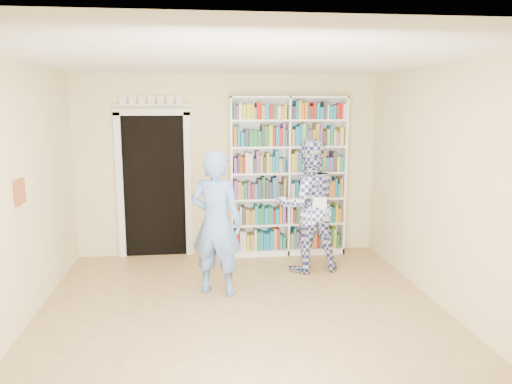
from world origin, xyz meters
TOP-DOWN VIEW (x-y plane):
  - floor at (0.00, 0.00)m, footprint 5.00×5.00m
  - ceiling at (0.00, 0.00)m, footprint 5.00×5.00m
  - wall_back at (0.00, 2.50)m, footprint 4.50×0.00m
  - wall_left at (-2.25, 0.00)m, footprint 0.00×5.00m
  - wall_right at (2.25, 0.00)m, footprint 0.00×5.00m
  - bookshelf at (0.88, 2.34)m, footprint 1.73×0.32m
  - doorway at (-1.10, 2.48)m, footprint 1.10×0.08m
  - wall_art at (-2.23, 0.20)m, footprint 0.03×0.25m
  - man_blue at (-0.25, 0.82)m, footprint 0.75×0.63m
  - man_plaid at (1.02, 1.54)m, footprint 0.96×0.79m
  - paper_sheet at (1.11, 1.27)m, footprint 0.19×0.04m

SIDE VIEW (x-z plane):
  - floor at x=0.00m, z-range 0.00..0.00m
  - man_blue at x=-0.25m, z-range 0.00..1.74m
  - man_plaid at x=1.02m, z-range 0.00..1.81m
  - paper_sheet at x=1.11m, z-range 0.80..1.07m
  - doorway at x=-1.10m, z-range -0.04..2.39m
  - bookshelf at x=0.88m, z-range 0.01..2.39m
  - wall_back at x=0.00m, z-range -0.90..3.60m
  - wall_left at x=-2.25m, z-range -1.15..3.85m
  - wall_right at x=2.25m, z-range -1.15..3.85m
  - wall_art at x=-2.23m, z-range 1.27..1.52m
  - ceiling at x=0.00m, z-range 2.70..2.70m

